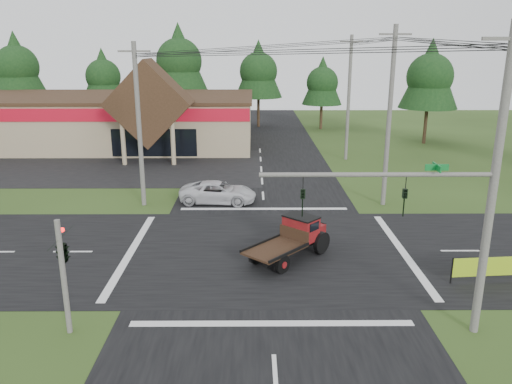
{
  "coord_description": "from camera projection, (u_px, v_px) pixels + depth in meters",
  "views": [
    {
      "loc": [
        -0.7,
        -23.82,
        10.15
      ],
      "look_at": [
        -0.54,
        3.46,
        2.2
      ],
      "focal_mm": 35.0,
      "sensor_mm": 36.0,
      "label": 1
    }
  ],
  "objects": [
    {
      "name": "parking_apron",
      "position": [
        102.0,
        167.0,
        43.87
      ],
      "size": [
        28.0,
        14.0,
        0.02
      ],
      "primitive_type": "cube",
      "color": "black",
      "rests_on": "ground"
    },
    {
      "name": "tree_row_a",
      "position": [
        17.0,
        65.0,
        61.69
      ],
      "size": [
        6.72,
        6.72,
        12.12
      ],
      "color": "#332316",
      "rests_on": "ground"
    },
    {
      "name": "tree_row_c",
      "position": [
        179.0,
        59.0,
        62.58
      ],
      "size": [
        7.28,
        7.28,
        13.13
      ],
      "color": "#332316",
      "rests_on": "ground"
    },
    {
      "name": "utility_pole_n",
      "position": [
        349.0,
        97.0,
        45.27
      ],
      "size": [
        2.0,
        0.3,
        11.2
      ],
      "color": "#595651",
      "rests_on": "ground"
    },
    {
      "name": "traffic_signal_mast",
      "position": [
        441.0,
        218.0,
        17.3
      ],
      "size": [
        8.12,
        0.24,
        7.0
      ],
      "color": "#595651",
      "rests_on": "ground"
    },
    {
      "name": "traffic_signal_corner",
      "position": [
        61.0,
        242.0,
        17.65
      ],
      "size": [
        0.53,
        2.48,
        4.4
      ],
      "color": "#595651",
      "rests_on": "ground"
    },
    {
      "name": "tree_row_e",
      "position": [
        322.0,
        81.0,
        62.47
      ],
      "size": [
        5.04,
        5.04,
        9.09
      ],
      "color": "#332316",
      "rests_on": "ground"
    },
    {
      "name": "utility_pole_nr",
      "position": [
        494.0,
        185.0,
        16.97
      ],
      "size": [
        2.0,
        0.3,
        11.0
      ],
      "color": "#595651",
      "rests_on": "ground"
    },
    {
      "name": "ground",
      "position": [
        267.0,
        252.0,
        25.71
      ],
      "size": [
        120.0,
        120.0,
        0.0
      ],
      "primitive_type": "plane",
      "color": "#2A4117",
      "rests_on": "ground"
    },
    {
      "name": "white_pickup",
      "position": [
        218.0,
        192.0,
        33.69
      ],
      "size": [
        5.31,
        2.81,
        1.42
      ],
      "primitive_type": "imported",
      "rotation": [
        0.0,
        0.0,
        1.48
      ],
      "color": "silver",
      "rests_on": "ground"
    },
    {
      "name": "tree_row_b",
      "position": [
        103.0,
        75.0,
        64.05
      ],
      "size": [
        5.6,
        5.6,
        10.1
      ],
      "color": "#332316",
      "rests_on": "ground"
    },
    {
      "name": "road_ns",
      "position": [
        267.0,
        251.0,
        25.71
      ],
      "size": [
        12.0,
        120.0,
        0.02
      ],
      "primitive_type": "cube",
      "color": "black",
      "rests_on": "ground"
    },
    {
      "name": "utility_pole_ne",
      "position": [
        389.0,
        116.0,
        31.79
      ],
      "size": [
        2.0,
        0.3,
        11.5
      ],
      "color": "#595651",
      "rests_on": "ground"
    },
    {
      "name": "cvs_building",
      "position": [
        113.0,
        119.0,
        53.23
      ],
      "size": [
        30.4,
        18.2,
        9.19
      ],
      "color": "tan",
      "rests_on": "ground"
    },
    {
      "name": "road_ew",
      "position": [
        267.0,
        251.0,
        25.71
      ],
      "size": [
        120.0,
        12.0,
        0.02
      ],
      "primitive_type": "cube",
      "color": "black",
      "rests_on": "ground"
    },
    {
      "name": "tree_side_ne",
      "position": [
        430.0,
        74.0,
        52.55
      ],
      "size": [
        6.16,
        6.16,
        11.11
      ],
      "color": "#332316",
      "rests_on": "ground"
    },
    {
      "name": "roadside_banner",
      "position": [
        490.0,
        269.0,
        22.22
      ],
      "size": [
        3.64,
        0.4,
        1.24
      ],
      "primitive_type": null,
      "rotation": [
        0.0,
        0.0,
        0.08
      ],
      "color": "#8FB718",
      "rests_on": "ground"
    },
    {
      "name": "antique_flatbed_truck",
      "position": [
        289.0,
        240.0,
        24.51
      ],
      "size": [
        4.72,
        4.89,
        2.06
      ],
      "primitive_type": null,
      "rotation": [
        0.0,
        0.0,
        -0.75
      ],
      "color": "#630E11",
      "rests_on": "ground"
    },
    {
      "name": "utility_pole_nw",
      "position": [
        139.0,
        124.0,
        31.84
      ],
      "size": [
        2.0,
        0.3,
        10.5
      ],
      "color": "#595651",
      "rests_on": "ground"
    },
    {
      "name": "tree_row_d",
      "position": [
        258.0,
        69.0,
        63.97
      ],
      "size": [
        6.16,
        6.16,
        11.11
      ],
      "color": "#332316",
      "rests_on": "ground"
    }
  ]
}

